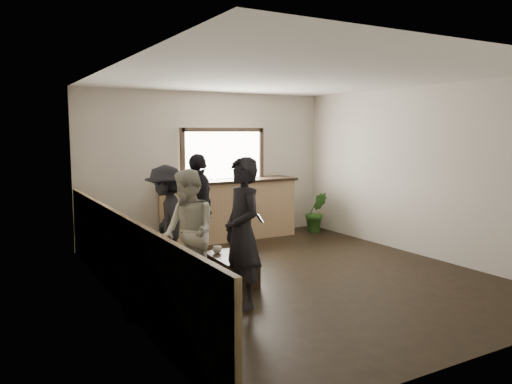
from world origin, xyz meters
TOP-DOWN VIEW (x-y plane):
  - ground at (0.00, 0.00)m, footprint 5.00×6.00m
  - room_shell at (-0.74, 0.00)m, footprint 5.01×6.01m
  - bar_counter at (0.30, 2.70)m, footprint 2.70×0.68m
  - sofa at (-2.10, 0.21)m, footprint 1.06×1.98m
  - coffee_table at (-0.97, 0.13)m, footprint 0.50×0.87m
  - cup_a at (-1.06, 0.37)m, footprint 0.14×0.14m
  - cup_b at (-0.87, -0.04)m, footprint 0.14×0.14m
  - potted_plant at (2.15, 2.40)m, footprint 0.55×0.50m
  - person_a at (-1.24, -0.72)m, footprint 0.50×0.67m
  - person_b at (-1.65, -0.04)m, footprint 0.62×0.79m
  - person_c at (-1.56, 0.99)m, footprint 0.82×1.14m
  - person_d at (-0.91, 1.35)m, footprint 0.98×1.04m

SIDE VIEW (x-z plane):
  - ground at x=0.00m, z-range -0.01..0.01m
  - coffee_table at x=-0.97m, z-range 0.00..0.38m
  - sofa at x=-2.10m, z-range 0.00..0.55m
  - potted_plant at x=2.15m, z-range 0.00..0.82m
  - cup_b at x=-0.87m, z-range 0.38..0.47m
  - cup_a at x=-1.06m, z-range 0.38..0.48m
  - bar_counter at x=0.30m, z-range -0.42..1.71m
  - person_c at x=-1.56m, z-range 0.00..1.58m
  - person_b at x=-1.65m, z-range 0.00..1.60m
  - person_d at x=-0.91m, z-range 0.00..1.72m
  - person_a at x=-1.24m, z-range 0.00..1.76m
  - room_shell at x=-0.74m, z-range 0.07..2.87m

